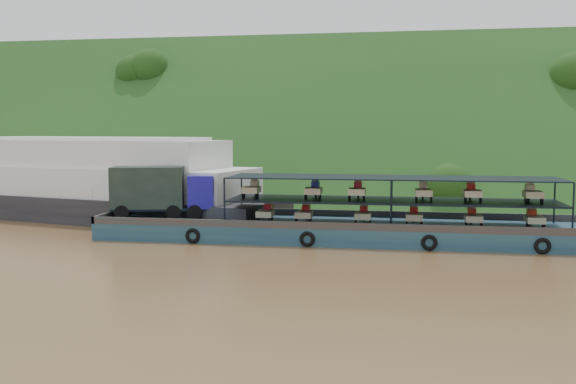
# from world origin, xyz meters

# --- Properties ---
(ground) EXTENTS (160.00, 160.00, 0.00)m
(ground) POSITION_xyz_m (0.00, 0.00, 0.00)
(ground) COLOR brown
(ground) RESTS_ON ground
(hillside) EXTENTS (140.00, 39.60, 39.60)m
(hillside) POSITION_xyz_m (0.00, 36.00, 0.00)
(hillside) COLOR #1A3D16
(hillside) RESTS_ON ground
(cargo_barge) EXTENTS (35.10, 7.18, 5.09)m
(cargo_barge) POSITION_xyz_m (0.35, 1.41, 1.28)
(cargo_barge) COLOR navy
(cargo_barge) RESTS_ON ground
(passenger_ferry) EXTENTS (36.80, 17.03, 7.23)m
(passenger_ferry) POSITION_xyz_m (-21.00, 9.14, 3.13)
(passenger_ferry) COLOR black
(passenger_ferry) RESTS_ON ground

